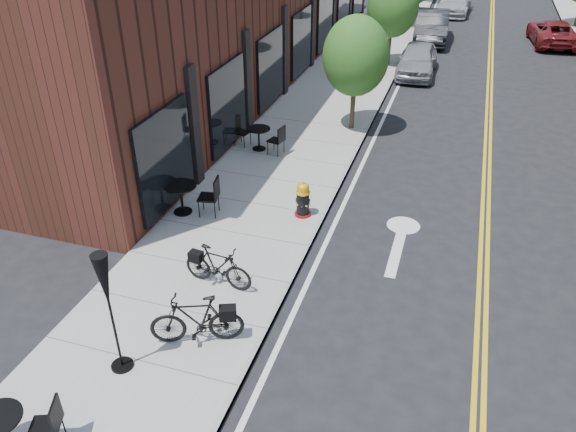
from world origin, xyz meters
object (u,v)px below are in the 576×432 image
(parked_car_b, at_px, (432,26))
(parked_car_far, at_px, (553,32))
(bistro_set_a, at_px, (0,429))
(bistro_set_b, at_px, (181,195))
(patio_umbrella, at_px, (106,289))
(bicycle_right, at_px, (218,267))
(fire_hydrant, at_px, (303,200))
(parked_car_a, at_px, (417,59))
(bistro_set_c, at_px, (259,136))
(parked_car_c, at_px, (454,2))
(bicycle_left, at_px, (197,320))

(parked_car_b, xyz_separation_m, parked_car_far, (6.10, 1.26, -0.16))
(bistro_set_a, relative_size, bistro_set_b, 0.90)
(patio_umbrella, bearing_deg, bistro_set_a, -110.47)
(bicycle_right, xyz_separation_m, patio_umbrella, (-0.71, -2.71, 1.29))
(fire_hydrant, height_order, parked_car_a, parked_car_a)
(bistro_set_c, bearing_deg, bicycle_right, -64.05)
(bistro_set_c, relative_size, parked_car_a, 0.44)
(parked_car_a, bearing_deg, bistro_set_c, -112.56)
(bistro_set_a, height_order, bistro_set_b, bistro_set_b)
(bicycle_right, relative_size, patio_umbrella, 0.65)
(bistro_set_c, bearing_deg, bistro_set_a, -76.56)
(bistro_set_a, height_order, patio_umbrella, patio_umbrella)
(bicycle_right, height_order, parked_car_a, parked_car_a)
(bistro_set_a, distance_m, parked_car_c, 35.29)
(bistro_set_a, xyz_separation_m, parked_car_c, (4.51, 35.00, 0.10))
(parked_car_a, xyz_separation_m, parked_car_b, (0.06, 6.10, 0.10))
(fire_hydrant, relative_size, parked_car_a, 0.24)
(bicycle_left, bearing_deg, patio_umbrella, -67.71)
(bicycle_right, bearing_deg, patio_umbrella, 171.06)
(bistro_set_a, distance_m, parked_car_far, 30.42)
(parked_car_b, bearing_deg, bistro_set_a, -100.66)
(parked_car_c, xyz_separation_m, parked_car_far, (5.39, -6.24, -0.06))
(patio_umbrella, relative_size, parked_car_a, 0.62)
(fire_hydrant, bearing_deg, bistro_set_b, -169.37)
(bistro_set_b, bearing_deg, fire_hydrant, 4.55)
(bicycle_right, xyz_separation_m, parked_car_far, (8.43, 24.02, 0.03))
(bicycle_left, height_order, parked_car_b, parked_car_b)
(bistro_set_b, bearing_deg, parked_car_far, 53.30)
(bicycle_right, xyz_separation_m, parked_car_b, (2.33, 22.76, 0.19))
(bicycle_left, height_order, bistro_set_a, bicycle_left)
(patio_umbrella, xyz_separation_m, parked_car_a, (2.99, 19.36, -1.21))
(patio_umbrella, bearing_deg, fire_hydrant, 74.96)
(bicycle_right, distance_m, bistro_set_a, 4.96)
(fire_hydrant, distance_m, parked_car_b, 19.49)
(bistro_set_c, bearing_deg, parked_car_a, 81.48)
(parked_car_b, bearing_deg, bistro_set_b, -105.21)
(bistro_set_b, bearing_deg, bistro_set_a, -95.37)
(bicycle_left, xyz_separation_m, parked_car_b, (2.01, 24.46, 0.14))
(bistro_set_c, bearing_deg, fire_hydrant, -41.61)
(bicycle_left, distance_m, bistro_set_a, 3.53)
(bicycle_left, xyz_separation_m, parked_car_a, (1.95, 18.35, 0.03))
(bistro_set_a, relative_size, parked_car_far, 0.39)
(patio_umbrella, bearing_deg, bicycle_left, 44.24)
(bistro_set_c, distance_m, parked_car_far, 19.90)
(bicycle_left, bearing_deg, fire_hydrant, 151.42)
(bistro_set_b, height_order, parked_car_a, parked_car_a)
(bicycle_left, distance_m, patio_umbrella, 1.91)
(bicycle_right, xyz_separation_m, bistro_set_b, (-2.13, 2.51, 0.04))
(parked_car_c, bearing_deg, bistro_set_b, -98.11)
(bicycle_left, bearing_deg, parked_car_far, 140.55)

